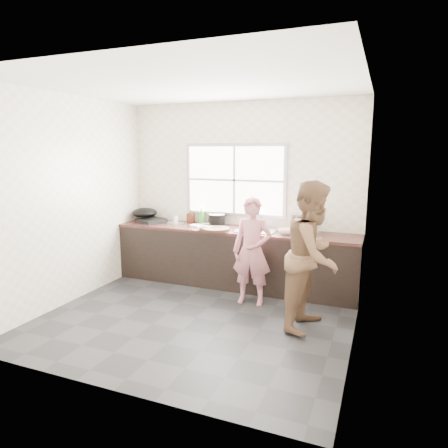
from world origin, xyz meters
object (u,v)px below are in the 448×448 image
at_px(bowl_crabs, 286,232).
at_px(wok, 145,213).
at_px(bottle_green, 202,215).
at_px(bottle_brown_tall, 191,216).
at_px(cutting_board, 216,229).
at_px(bottle_brown_short, 213,218).
at_px(woman, 252,255).
at_px(glass_jar, 176,219).
at_px(bowl_mince, 205,228).
at_px(person_side, 313,256).
at_px(burner, 151,220).
at_px(dish_rack, 304,224).
at_px(black_pot, 217,220).
at_px(pot_lid_left, 172,222).
at_px(pot_lid_right, 177,224).
at_px(bowl_held, 252,229).

xyz_separation_m(bowl_crabs, wok, (-2.38, 0.15, 0.11)).
distance_m(bottle_green, bottle_brown_tall, 0.19).
bearing_deg(bottle_green, cutting_board, -45.68).
bearing_deg(bottle_brown_short, woman, -41.73).
relative_size(woman, glass_jar, 12.86).
bearing_deg(woman, bowl_mince, 153.09).
bearing_deg(person_side, glass_jar, 73.26).
xyz_separation_m(bottle_brown_tall, burner, (-0.60, -0.20, -0.07)).
relative_size(bottle_green, wok, 0.68).
bearing_deg(dish_rack, bottle_brown_tall, 162.76).
bearing_deg(woman, black_pot, 134.90).
distance_m(bowl_mince, pot_lid_left, 0.79).
height_order(person_side, dish_rack, person_side).
bearing_deg(pot_lid_right, glass_jar, 126.41).
xyz_separation_m(glass_jar, burner, (-0.37, -0.14, -0.02)).
xyz_separation_m(cutting_board, bowl_crabs, (0.99, 0.15, 0.01)).
relative_size(cutting_board, wok, 0.99).
bearing_deg(dish_rack, person_side, -85.35).
bearing_deg(wok, pot_lid_left, 1.47).
relative_size(bowl_crabs, wok, 0.45).
distance_m(person_side, bottle_green, 2.31).
bearing_deg(bottle_brown_tall, bowl_mince, -44.64).
distance_m(bowl_crabs, pot_lid_left, 1.90).
bearing_deg(person_side, bowl_mince, 74.33).
xyz_separation_m(cutting_board, burner, (-1.22, 0.24, 0.01)).
xyz_separation_m(woman, bowl_mince, (-0.84, 0.36, 0.23)).
height_order(person_side, bottle_brown_tall, person_side).
bearing_deg(bowl_crabs, glass_jar, 173.02).
height_order(cutting_board, bowl_mince, bowl_mince).
height_order(bowl_mince, wok, wok).
bearing_deg(glass_jar, pot_lid_right, -53.59).
relative_size(dish_rack, pot_lid_right, 1.64).
distance_m(woman, bottle_green, 1.40).
relative_size(bottle_green, dish_rack, 0.74).
relative_size(person_side, bowl_held, 9.40).
relative_size(woman, bottle_brown_short, 7.09).
relative_size(wok, pot_lid_left, 1.85).
relative_size(cutting_board, bottle_brown_tall, 1.99).
distance_m(black_pot, wok, 1.26).
height_order(woman, cutting_board, woman).
xyz_separation_m(cutting_board, pot_lid_left, (-0.90, 0.32, -0.01)).
distance_m(bottle_brown_tall, glass_jar, 0.25).
bearing_deg(pot_lid_left, person_side, -24.73).
xyz_separation_m(woman, burner, (-1.89, 0.60, 0.23)).
bearing_deg(woman, burner, 158.81).
relative_size(person_side, glass_jar, 16.35).
height_order(bowl_mince, burner, burner).
distance_m(bottle_brown_short, glass_jar, 0.63).
distance_m(person_side, bowl_mince, 1.87).
bearing_deg(pot_lid_right, cutting_board, -18.09).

